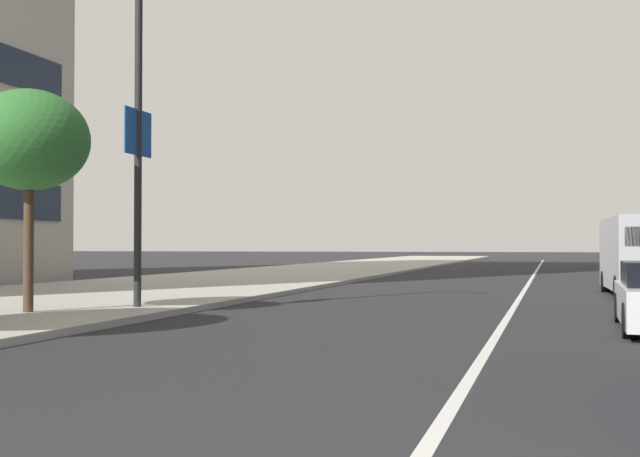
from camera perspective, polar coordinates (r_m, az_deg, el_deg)
sidewalk_right_plaza at (r=35.41m, az=-6.68°, el=-3.69°), size 160.00×10.92×0.15m
lane_centre_stripe at (r=37.65m, az=14.70°, el=-3.61°), size 110.00×0.16×0.01m
street_lamp_with_banners at (r=19.81m, az=-12.09°, el=9.41°), size 1.26×2.08×8.73m
street_tree_by_lamp_post at (r=18.85m, az=-19.93°, el=5.87°), size 2.62×2.62×4.89m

